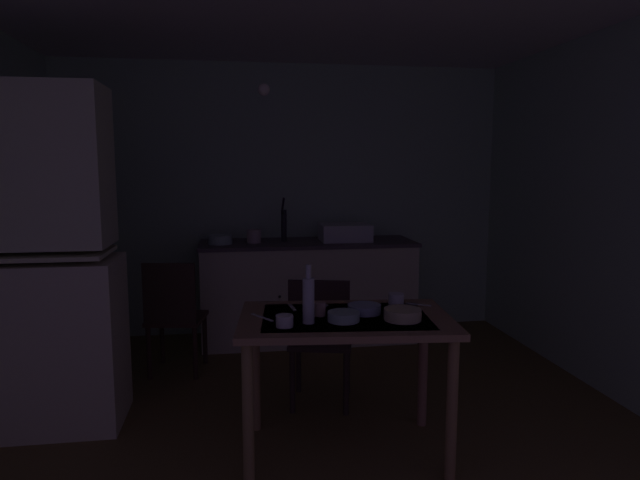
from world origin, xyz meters
TOP-DOWN VIEW (x-y plane):
  - ground_plane at (0.00, 0.00)m, footprint 5.05×5.05m
  - wall_back at (0.00, 1.84)m, footprint 4.15×0.10m
  - wall_right at (2.08, 0.00)m, footprint 0.10×3.68m
  - hutch_cabinet at (-1.58, 0.04)m, footprint 0.85×0.53m
  - counter_cabinet at (0.17, 1.47)m, footprint 1.89×0.64m
  - sink_basin at (0.51, 1.47)m, footprint 0.44×0.34m
  - hand_pump at (-0.03, 1.52)m, footprint 0.05×0.27m
  - mixing_bowl_counter at (-0.59, 1.42)m, footprint 0.21×0.21m
  - stoneware_crock at (-0.30, 1.46)m, footprint 0.12×0.12m
  - dining_table at (0.11, -0.56)m, footprint 1.19×0.82m
  - chair_far_side at (0.07, 0.03)m, footprint 0.48×0.48m
  - chair_by_counter at (-0.92, 0.77)m, footprint 0.46×0.46m
  - serving_bowl_wide at (0.39, -0.67)m, footprint 0.19×0.19m
  - soup_bowl_small at (0.08, -0.65)m, footprint 0.17×0.17m
  - sauce_dish at (0.22, -0.51)m, footprint 0.18×0.18m
  - teacup_cream at (0.43, -0.41)m, footprint 0.09×0.09m
  - mug_dark at (-0.02, -0.53)m, footprint 0.06×0.06m
  - teacup_mint at (-0.23, -0.71)m, footprint 0.09×0.09m
  - glass_bottle at (-0.10, -0.66)m, footprint 0.06×0.06m
  - table_knife at (-0.33, -0.53)m, footprint 0.11×0.17m
  - teaspoon_near_bowl at (0.01, -0.36)m, footprint 0.11×0.09m
  - teaspoon_by_cup at (-0.15, -0.34)m, footprint 0.03×0.14m
  - serving_spoon at (0.57, -0.39)m, footprint 0.13×0.10m
  - pendant_bulb at (-0.26, 0.36)m, footprint 0.08×0.08m

SIDE VIEW (x-z plane):
  - ground_plane at x=0.00m, z-range 0.00..0.00m
  - counter_cabinet at x=0.17m, z-range 0.00..0.90m
  - chair_by_counter at x=-0.92m, z-range 0.02..0.89m
  - chair_far_side at x=0.07m, z-range 0.03..0.90m
  - dining_table at x=0.11m, z-range 0.28..1.04m
  - table_knife at x=-0.33m, z-range 0.77..0.77m
  - teaspoon_near_bowl at x=0.01m, z-range 0.77..0.77m
  - teaspoon_by_cup at x=-0.15m, z-range 0.77..0.77m
  - serving_spoon at x=0.57m, z-range 0.77..0.77m
  - sauce_dish at x=0.22m, z-range 0.77..0.81m
  - soup_bowl_small at x=0.08m, z-range 0.77..0.82m
  - serving_bowl_wide at x=0.39m, z-range 0.77..0.83m
  - teacup_mint at x=-0.23m, z-range 0.77..0.83m
  - mug_dark at x=-0.02m, z-range 0.77..0.84m
  - teacup_cream at x=0.43m, z-range 0.77..0.84m
  - glass_bottle at x=-0.10m, z-range 0.74..1.04m
  - mixing_bowl_counter at x=-0.59m, z-range 0.89..0.97m
  - hutch_cabinet at x=-1.58m, z-range -0.06..1.96m
  - stoneware_crock at x=-0.30m, z-range 0.89..1.01m
  - sink_basin at x=0.51m, z-range 0.90..1.05m
  - hand_pump at x=-0.03m, z-range 0.87..1.26m
  - wall_back at x=0.00m, z-range 0.00..2.48m
  - wall_right at x=2.08m, z-range 0.00..2.48m
  - pendant_bulb at x=-0.26m, z-range 2.02..2.10m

